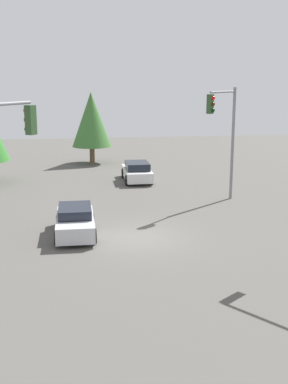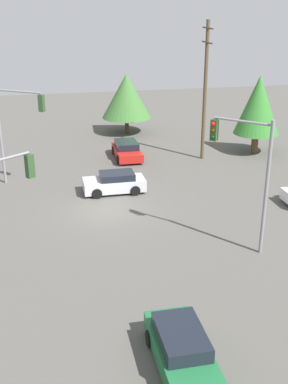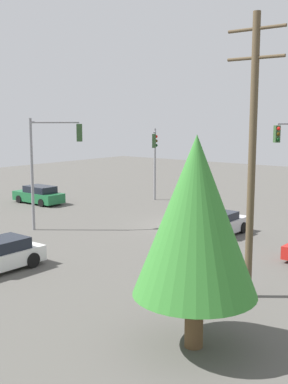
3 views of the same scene
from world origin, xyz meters
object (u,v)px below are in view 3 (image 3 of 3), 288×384
(traffic_signal_main, at_px, (50,155))
(traffic_signal_aux, at_px, (155,153))
(sedan_green, at_px, (39,195))
(sedan_silver, at_px, (220,224))

(traffic_signal_main, xyz_separation_m, traffic_signal_aux, (0.86, -11.52, -0.54))
(sedan_green, relative_size, traffic_signal_aux, 0.75)
(sedan_silver, bearing_deg, sedan_green, 179.17)
(sedan_silver, xyz_separation_m, traffic_signal_main, (8.79, 5.11, 3.90))
(sedan_green, relative_size, sedan_silver, 1.11)
(traffic_signal_main, distance_m, traffic_signal_aux, 11.56)
(sedan_silver, height_order, traffic_signal_aux, traffic_signal_aux)
(sedan_green, bearing_deg, sedan_silver, -90.83)
(sedan_silver, distance_m, traffic_signal_main, 10.89)
(sedan_green, height_order, traffic_signal_main, traffic_signal_main)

